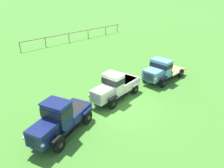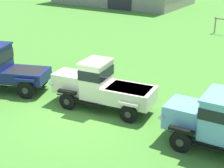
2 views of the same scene
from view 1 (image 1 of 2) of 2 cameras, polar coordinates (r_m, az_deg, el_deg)
ground_plane at (r=16.21m, az=2.85°, el=-5.85°), size 240.00×240.00×0.00m
paddock_fence at (r=34.71m, az=-9.01°, el=12.86°), size 18.10×0.63×1.38m
vintage_truck_foreground_near at (r=13.21m, az=-13.56°, el=-8.84°), size 4.83×3.08×2.32m
vintage_truck_second_in_line at (r=16.72m, az=0.80°, el=-0.61°), size 4.87×2.26×2.18m
vintage_truck_midrow_center at (r=20.20m, az=12.44°, el=3.51°), size 5.04×2.30×2.06m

